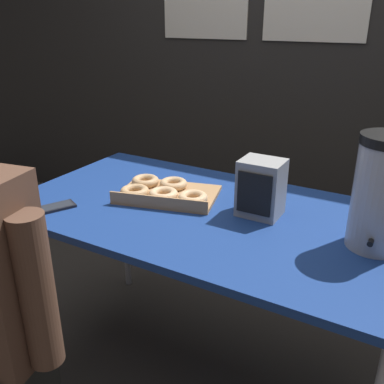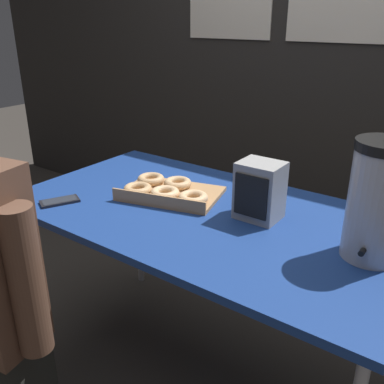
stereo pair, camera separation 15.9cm
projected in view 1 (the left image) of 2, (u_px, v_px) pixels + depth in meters
ground_plane at (203, 369)px, 1.89m from camera, size 12.00×12.00×0.00m
back_wall at (314, 45)px, 2.44m from camera, size 6.00×0.11×2.57m
folding_table at (205, 221)px, 1.61m from camera, size 1.47×0.81×0.78m
donut_box at (164, 192)px, 1.69m from camera, size 0.44×0.35×0.05m
coffee_urn at (382, 193)px, 1.27m from camera, size 0.18×0.20×0.38m
cell_phone at (55, 207)px, 1.60m from camera, size 0.13×0.16×0.01m
space_heater at (261, 188)px, 1.52m from camera, size 0.15×0.13×0.21m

